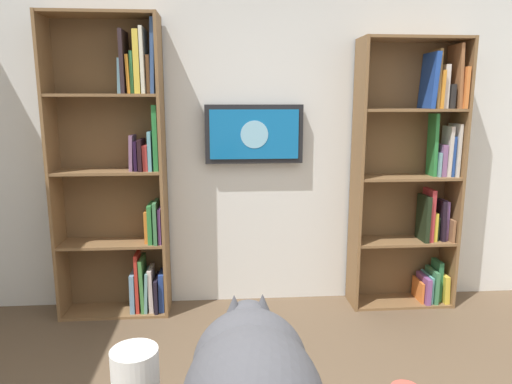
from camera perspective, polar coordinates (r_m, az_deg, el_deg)
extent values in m
cube|color=silver|center=(3.52, 0.42, 7.73)|extent=(4.52, 0.06, 2.70)
cube|color=brown|center=(3.79, 23.39, 1.76)|extent=(0.02, 0.28, 2.00)
cube|color=brown|center=(3.50, 12.33, 1.72)|extent=(0.02, 0.28, 2.00)
cube|color=brown|center=(3.75, 17.31, 2.08)|extent=(0.78, 0.01, 2.00)
cube|color=brown|center=(3.91, 17.18, -12.75)|extent=(0.74, 0.27, 0.02)
cube|color=brown|center=(3.74, 17.61, -5.77)|extent=(0.74, 0.27, 0.02)
cube|color=brown|center=(3.63, 18.07, 1.74)|extent=(0.74, 0.27, 0.02)
cube|color=brown|center=(3.59, 18.56, 9.58)|extent=(0.74, 0.27, 0.02)
cube|color=brown|center=(3.61, 19.07, 17.46)|extent=(0.74, 0.27, 0.02)
cube|color=gold|center=(3.99, 21.95, -10.73)|extent=(0.05, 0.20, 0.22)
cube|color=#2C6F45|center=(3.96, 21.38, -10.04)|extent=(0.04, 0.15, 0.32)
cube|color=#3E7E50|center=(3.94, 20.87, -10.62)|extent=(0.03, 0.21, 0.25)
cube|color=#5BA3A4|center=(3.95, 20.32, -10.88)|extent=(0.02, 0.22, 0.21)
cube|color=#844B8A|center=(3.92, 19.98, -11.06)|extent=(0.04, 0.22, 0.20)
cube|color=orange|center=(3.93, 19.37, -11.29)|extent=(0.02, 0.20, 0.16)
cube|color=#946240|center=(3.84, 22.60, -4.19)|extent=(0.02, 0.21, 0.17)
cube|color=#78528F|center=(3.83, 22.12, -3.17)|extent=(0.03, 0.14, 0.30)
cube|color=black|center=(3.79, 21.87, -3.21)|extent=(0.04, 0.13, 0.31)
cube|color=black|center=(3.81, 21.22, -4.12)|extent=(0.02, 0.12, 0.18)
cube|color=yellow|center=(3.78, 20.95, -3.91)|extent=(0.03, 0.14, 0.22)
cube|color=#B43338|center=(3.75, 20.50, -2.60)|extent=(0.03, 0.17, 0.40)
cube|color=black|center=(3.73, 19.96, -3.02)|extent=(0.03, 0.19, 0.35)
cube|color=silver|center=(3.74, 23.24, 4.81)|extent=(0.02, 0.19, 0.39)
cube|color=#234390|center=(3.72, 22.87, 4.10)|extent=(0.02, 0.13, 0.30)
cube|color=beige|center=(3.72, 22.49, 4.69)|extent=(0.03, 0.15, 0.37)
cube|color=#855889|center=(3.71, 21.91, 3.67)|extent=(0.04, 0.13, 0.23)
cube|color=#709EAC|center=(3.69, 21.43, 3.23)|extent=(0.02, 0.13, 0.18)
cube|color=#2D823D|center=(3.68, 20.97, 5.47)|extent=(0.04, 0.14, 0.46)
cube|color=orange|center=(3.72, 23.84, 11.65)|extent=(0.03, 0.24, 0.29)
cube|color=#996139|center=(3.71, 23.37, 12.92)|extent=(0.04, 0.20, 0.45)
cube|color=black|center=(3.71, 22.49, 10.83)|extent=(0.03, 0.21, 0.17)
cube|color=silver|center=(3.66, 22.14, 11.94)|extent=(0.04, 0.13, 0.31)
cube|color=orange|center=(3.65, 21.53, 11.66)|extent=(0.03, 0.19, 0.27)
cube|color=olive|center=(3.64, 21.18, 12.84)|extent=(0.02, 0.18, 0.41)
cube|color=#21469F|center=(3.64, 20.60, 12.72)|extent=(0.06, 0.24, 0.39)
cube|color=brown|center=(3.37, -11.39, 2.56)|extent=(0.02, 0.28, 2.14)
cube|color=brown|center=(3.55, -23.70, 2.26)|extent=(0.02, 0.28, 2.14)
cube|color=brown|center=(3.57, -17.22, 2.75)|extent=(0.78, 0.01, 2.14)
cube|color=brown|center=(3.74, -16.72, -13.83)|extent=(0.74, 0.27, 0.02)
cube|color=brown|center=(3.55, -17.20, -6.05)|extent=(0.74, 0.27, 0.02)
cube|color=brown|center=(3.44, -17.70, 2.42)|extent=(0.74, 0.27, 0.02)
cube|color=brown|center=(3.40, -18.24, 11.26)|extent=(0.74, 0.27, 0.02)
cube|color=brown|center=(3.45, -18.81, 20.08)|extent=(0.74, 0.27, 0.02)
cube|color=#294492|center=(3.62, -11.48, -11.79)|extent=(0.04, 0.18, 0.29)
cube|color=black|center=(3.63, -12.06, -12.05)|extent=(0.03, 0.23, 0.25)
cube|color=beige|center=(3.62, -12.72, -11.48)|extent=(0.04, 0.19, 0.33)
cube|color=#6BA1A1|center=(3.63, -13.22, -11.63)|extent=(0.04, 0.20, 0.31)
cube|color=#448440|center=(3.63, -13.72, -10.85)|extent=(0.03, 0.22, 0.40)
cube|color=red|center=(3.61, -14.34, -10.65)|extent=(0.02, 0.17, 0.44)
cube|color=#6A93AF|center=(3.64, -14.85, -11.72)|extent=(0.04, 0.18, 0.29)
cube|color=#724188|center=(3.46, -11.63, -3.84)|extent=(0.02, 0.23, 0.26)
cube|color=#3D7A49|center=(3.43, -12.18, -3.57)|extent=(0.03, 0.21, 0.31)
cube|color=#327E3B|center=(3.46, -12.79, -3.70)|extent=(0.03, 0.21, 0.28)
cube|color=orange|center=(3.46, -13.30, -4.14)|extent=(0.02, 0.13, 0.23)
cube|color=#2B823D|center=(3.36, -12.17, 6.58)|extent=(0.03, 0.22, 0.45)
cube|color=#60A1AE|center=(3.37, -12.79, 5.01)|extent=(0.02, 0.22, 0.27)
cube|color=#C23732|center=(3.37, -13.34, 4.19)|extent=(0.04, 0.19, 0.18)
cube|color=black|center=(3.37, -13.92, 4.51)|extent=(0.03, 0.22, 0.22)
cube|color=#24122E|center=(3.39, -14.44, 4.42)|extent=(0.02, 0.21, 0.21)
cube|color=slate|center=(3.39, -14.99, 4.73)|extent=(0.03, 0.18, 0.25)
cube|color=#37558B|center=(3.35, -12.54, 15.98)|extent=(0.04, 0.18, 0.50)
cube|color=#A2673B|center=(3.34, -13.05, 13.92)|extent=(0.02, 0.13, 0.26)
cube|color=beige|center=(3.36, -13.64, 15.41)|extent=(0.03, 0.24, 0.44)
cube|color=gold|center=(3.36, -14.29, 15.20)|extent=(0.04, 0.22, 0.41)
cube|color=#307B4F|center=(3.35, -14.94, 14.02)|extent=(0.02, 0.15, 0.28)
cube|color=orange|center=(3.37, -15.28, 13.79)|extent=(0.03, 0.21, 0.26)
cube|color=#2A1E21|center=(3.37, -15.94, 15.11)|extent=(0.03, 0.23, 0.42)
cube|color=#6998A9|center=(3.37, -16.36, 13.55)|extent=(0.03, 0.14, 0.24)
cube|color=black|center=(3.44, -0.25, 7.16)|extent=(0.72, 0.06, 0.43)
cube|color=#146BB2|center=(3.40, -0.21, 7.12)|extent=(0.65, 0.01, 0.36)
cylinder|color=#8CCCEA|center=(3.40, -0.20, 7.11)|extent=(0.20, 0.00, 0.20)
ellipsoid|color=#4C4C51|center=(1.15, -0.73, -20.70)|extent=(0.27, 0.27, 0.27)
sphere|color=#4C4C51|center=(1.17, -0.93, -16.16)|extent=(0.12, 0.12, 0.12)
cone|color=#4C4C51|center=(1.15, 0.82, -14.04)|extent=(0.06, 0.06, 0.07)
cone|color=#4C4C51|center=(1.15, -2.70, -14.14)|extent=(0.06, 0.06, 0.07)
cone|color=beige|center=(1.15, 0.84, -14.39)|extent=(0.03, 0.03, 0.05)
cone|color=beige|center=(1.15, -2.69, -14.49)|extent=(0.03, 0.03, 0.05)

